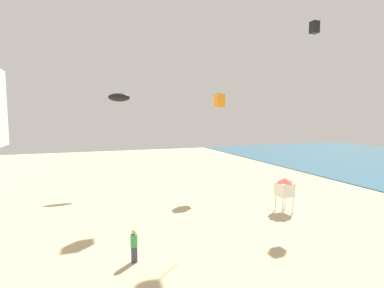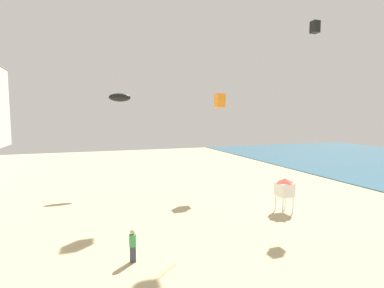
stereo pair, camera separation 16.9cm
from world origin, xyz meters
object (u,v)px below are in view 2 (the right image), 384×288
lifeguard_stand (285,188)px  kite_orange_box_2 (220,101)px  kite_flyer (133,244)px  kite_black_box (315,27)px  kite_black_parafoil_2 (120,97)px

lifeguard_stand → kite_orange_box_2: 10.44m
kite_flyer → kite_black_box: kite_black_box is taller
kite_black_parafoil_2 → kite_black_box: bearing=-33.7°
kite_flyer → kite_black_box: (16.13, 6.17, 13.64)m
kite_flyer → lifeguard_stand: bearing=-58.5°
kite_black_box → kite_orange_box_2: (-6.16, 5.35, -5.89)m
kite_orange_box_2 → kite_black_parafoil_2: kite_black_parafoil_2 is taller
lifeguard_stand → kite_black_parafoil_2: 17.83m
kite_black_box → kite_orange_box_2: 10.07m
kite_flyer → kite_black_parafoil_2: size_ratio=0.77×
kite_black_box → kite_orange_box_2: kite_black_box is taller
lifeguard_stand → kite_black_box: bearing=28.8°
kite_flyer → kite_black_box: size_ratio=1.70×
kite_black_box → kite_flyer: bearing=-159.1°
kite_black_parafoil_2 → lifeguard_stand: bearing=-49.3°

